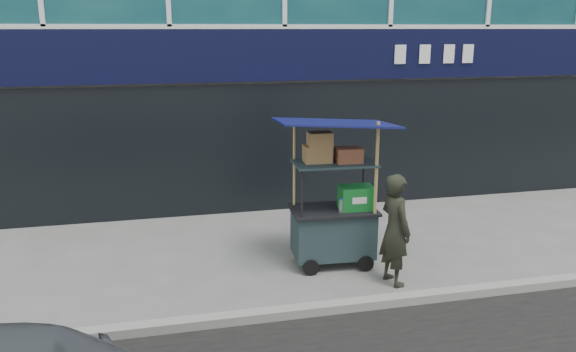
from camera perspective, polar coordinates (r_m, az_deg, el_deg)
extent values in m
plane|color=slate|center=(7.37, 6.47, -12.57)|extent=(80.00, 80.00, 0.00)
cube|color=gray|center=(7.18, 7.02, -12.84)|extent=(80.00, 0.18, 0.12)
cube|color=black|center=(10.27, -0.32, 12.14)|extent=(15.68, 0.06, 0.90)
cube|color=black|center=(10.53, -0.36, 2.87)|extent=(15.68, 0.04, 2.40)
cube|color=#1A272C|center=(8.26, 4.59, -5.79)|extent=(1.18, 0.73, 0.67)
cylinder|color=black|center=(7.99, 2.35, -9.30)|extent=(0.23, 0.06, 0.23)
cylinder|color=black|center=(8.19, 7.91, -8.82)|extent=(0.23, 0.06, 0.23)
cube|color=black|center=(8.14, 4.64, -3.46)|extent=(1.26, 0.81, 0.04)
cylinder|color=black|center=(7.66, 1.42, -1.94)|extent=(0.03, 0.03, 0.72)
cylinder|color=black|center=(7.93, 8.89, -1.53)|extent=(0.03, 0.03, 0.72)
cylinder|color=black|center=(8.20, 0.63, -0.80)|extent=(0.03, 0.03, 0.72)
cylinder|color=black|center=(8.45, 7.65, -0.46)|extent=(0.03, 0.03, 0.72)
cube|color=#1A272C|center=(7.95, 4.74, 1.32)|extent=(1.18, 0.73, 0.03)
cylinder|color=olive|center=(7.96, 8.86, -2.19)|extent=(0.05, 0.05, 2.15)
cylinder|color=olive|center=(8.24, 0.62, -1.76)|extent=(0.04, 0.04, 2.05)
cube|color=#0D124C|center=(7.84, 4.83, 5.40)|extent=(1.68, 1.23, 0.19)
cube|color=#0E5C20|center=(8.13, 6.94, -2.18)|extent=(0.49, 0.36, 0.33)
cylinder|color=silver|center=(7.95, 5.40, -3.07)|extent=(0.07, 0.07, 0.19)
cylinder|color=#1934BD|center=(7.92, 5.42, -2.35)|extent=(0.03, 0.03, 0.02)
cube|color=olive|center=(7.91, 3.00, 2.27)|extent=(0.40, 0.31, 0.24)
cube|color=brown|center=(7.93, 6.18, 2.13)|extent=(0.38, 0.29, 0.21)
cube|color=olive|center=(7.86, 3.25, 3.78)|extent=(0.35, 0.27, 0.19)
imported|color=black|center=(7.67, 10.82, -5.35)|extent=(0.48, 0.63, 1.54)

